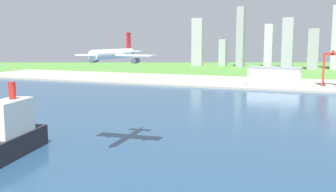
# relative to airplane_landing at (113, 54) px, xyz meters

# --- Properties ---
(ground_plane) EXTENTS (2400.00, 2400.00, 0.00)m
(ground_plane) POSITION_rel_airplane_landing_xyz_m (5.68, 148.53, -47.35)
(ground_plane) COLOR #508B39
(water_bay) EXTENTS (840.00, 360.00, 0.15)m
(water_bay) POSITION_rel_airplane_landing_xyz_m (5.68, 88.53, -47.27)
(water_bay) COLOR navy
(water_bay) RESTS_ON ground
(industrial_pier) EXTENTS (840.00, 140.00, 2.50)m
(industrial_pier) POSITION_rel_airplane_landing_xyz_m (5.68, 338.53, -46.10)
(industrial_pier) COLOR #A6A191
(industrial_pier) RESTS_ON ground
(airplane_landing) EXTENTS (38.43, 45.20, 14.48)m
(airplane_landing) POSITION_rel_airplane_landing_xyz_m (0.00, 0.00, 0.00)
(airplane_landing) COLOR white
(cargo_ship) EXTENTS (28.30, 72.25, 34.31)m
(cargo_ship) POSITION_rel_airplane_landing_xyz_m (-41.67, -29.21, -37.76)
(cargo_ship) COLOR black
(cargo_ship) RESTS_ON water_bay
(port_crane_red) EXTENTS (20.82, 40.31, 40.71)m
(port_crane_red) POSITION_rel_airplane_landing_xyz_m (97.40, 325.23, -16.17)
(port_crane_red) COLOR #B72D23
(port_crane_red) RESTS_ON industrial_pier
(warehouse_main) EXTENTS (60.21, 31.61, 20.58)m
(warehouse_main) POSITION_rel_airplane_landing_xyz_m (34.64, 317.95, -34.53)
(warehouse_main) COLOR white
(warehouse_main) RESTS_ON industrial_pier
(distant_skyline) EXTENTS (397.39, 74.42, 124.34)m
(distant_skyline) POSITION_rel_airplane_landing_xyz_m (19.42, 670.87, 2.68)
(distant_skyline) COLOR #A5A3AB
(distant_skyline) RESTS_ON ground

